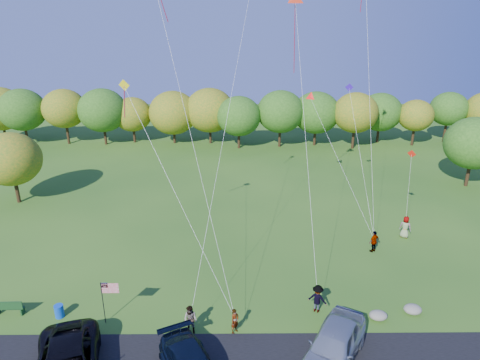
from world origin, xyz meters
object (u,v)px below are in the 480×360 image
Objects in this scene: flyer_a at (235,321)px; flyer_c at (317,299)px; minivan_silver at (334,345)px; trash_barrel at (59,311)px; flyer_b at (190,320)px; flyer_d at (374,241)px; flyer_e at (405,227)px; park_bench at (8,308)px.

flyer_c is (5.01, 1.85, 0.13)m from flyer_a.
minivan_silver is at bearing 119.12° from flyer_c.
minivan_silver is 16.09m from trash_barrel.
flyer_c reaches higher than flyer_b.
flyer_a is 13.92m from flyer_d.
flyer_a is at bearing -173.77° from minivan_silver.
flyer_d is at bearing 66.11° from flyer_e.
flyer_b is (-7.63, 2.25, -0.16)m from minivan_silver.
minivan_silver is 4.11m from flyer_c.
park_bench is at bearing 28.17° from flyer_c.
flyer_c reaches higher than flyer_d.
flyer_a is 13.74m from park_bench.
park_bench is at bearing 124.00° from flyer_a.
flyer_d is 2.16× the size of trash_barrel.
flyer_c is at bearing 18.90° from flyer_d.
flyer_e is (8.74, 13.53, -0.11)m from minivan_silver.
flyer_c is 18.65m from park_bench.
minivan_silver is 7.10× the size of trash_barrel.
trash_barrel is (-15.65, 3.69, -0.63)m from minivan_silver.
flyer_d reaches higher than trash_barrel.
minivan_silver reaches higher than trash_barrel.
flyer_b is 1.00× the size of flyer_d.
flyer_d is 3.96m from flyer_e.
minivan_silver is 3.08× the size of flyer_e.
park_bench is (-24.26, -7.37, -0.34)m from flyer_d.
flyer_c reaches higher than trash_barrel.
flyer_e is 1.03× the size of park_bench.
park_bench is (-27.49, -9.65, -0.39)m from flyer_e.
flyer_c is 15.55m from trash_barrel.
minivan_silver is 5.60m from flyer_a.
flyer_a is 10.63m from trash_barrel.
flyer_e is (8.85, 9.43, 0.02)m from flyer_c.
flyer_e is at bearing 18.19° from park_bench.
flyer_c is 1.04× the size of flyer_d.
minivan_silver is 3.17× the size of flyer_c.
flyer_c is (7.51, 1.85, 0.03)m from flyer_b.
flyer_b is at bearing -166.48° from minivan_silver.
flyer_a is at bearing 7.33° from flyer_d.
flyer_d is at bearing 62.27° from flyer_b.
flyer_d is (5.50, 11.25, -0.16)m from minivan_silver.
flyer_d is (10.62, 9.00, 0.10)m from flyer_a.
flyer_a is at bearing -7.96° from park_bench.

